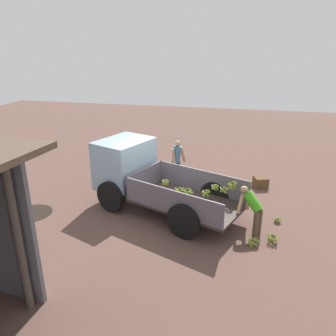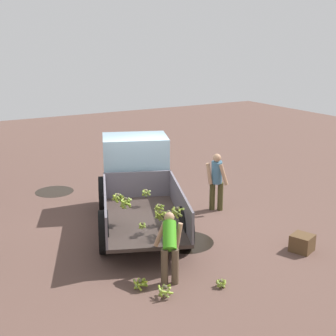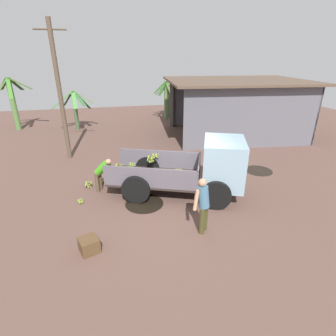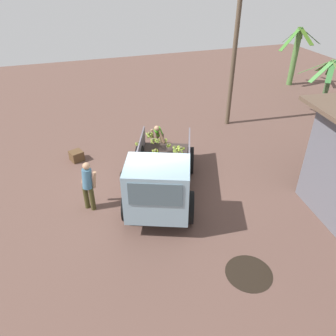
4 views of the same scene
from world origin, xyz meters
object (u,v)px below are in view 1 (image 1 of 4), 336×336
Objects in this scene: cargo_truck at (138,173)px; wooden_crate_0 at (261,182)px; banana_bunch_on_ground_1 at (278,220)px; person_foreground_visitor at (177,159)px; banana_bunch_on_ground_0 at (273,238)px; banana_bunch_on_ground_2 at (253,242)px; person_worker_loading at (253,207)px.

wooden_crate_0 is at bearing -129.21° from cargo_truck.
banana_bunch_on_ground_1 is at bearing 99.12° from wooden_crate_0.
person_foreground_visitor is 5.39× the size of banana_bunch_on_ground_0.
person_foreground_visitor is (-0.83, -2.00, -0.15)m from cargo_truck.
banana_bunch_on_ground_2 is (0.71, 1.38, 0.03)m from banana_bunch_on_ground_1.
banana_bunch_on_ground_0 is 1.14m from banana_bunch_on_ground_1.
cargo_truck is 3.69m from person_worker_loading.
banana_bunch_on_ground_0 is (-4.09, 1.44, -0.91)m from cargo_truck.
person_foreground_visitor is at bearing -19.74° from person_worker_loading.
person_foreground_visitor reaches higher than wooden_crate_0.
person_foreground_visitor is 4.69m from banana_bunch_on_ground_2.
banana_bunch_on_ground_1 is at bearing -162.82° from cargo_truck.
banana_bunch_on_ground_0 is 1.36× the size of banana_bunch_on_ground_1.
banana_bunch_on_ground_0 reaches higher than banana_bunch_on_ground_2.
wooden_crate_0 is at bearing -87.03° from banana_bunch_on_ground_0.
person_foreground_visitor is at bearing 3.41° from wooden_crate_0.
wooden_crate_0 is (-0.31, -3.89, 0.07)m from banana_bunch_on_ground_2.
banana_bunch_on_ground_1 is (-4.31, 0.33, -0.97)m from cargo_truck.
banana_bunch_on_ground_2 reaches higher than banana_bunch_on_ground_1.
wooden_crate_0 is (0.40, -2.51, 0.10)m from banana_bunch_on_ground_1.
person_worker_loading is 4.29× the size of banana_bunch_on_ground_0.
person_worker_loading is 0.93m from banana_bunch_on_ground_0.
cargo_truck is at bearing -19.42° from banana_bunch_on_ground_0.
cargo_truck is 3.81× the size of person_worker_loading.
cargo_truck is 16.35× the size of banana_bunch_on_ground_0.
banana_bunch_on_ground_0 is 3.63m from wooden_crate_0.
banana_bunch_on_ground_0 is at bearing 92.97° from wooden_crate_0.
person_worker_loading is (-2.70, 3.03, -0.15)m from person_foreground_visitor.
person_foreground_visitor is at bearing -91.04° from cargo_truck.
cargo_truck reaches higher than wooden_crate_0.
banana_bunch_on_ground_2 is (0.50, 0.26, -0.03)m from banana_bunch_on_ground_0.
person_foreground_visitor is 4.06m from person_worker_loading.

